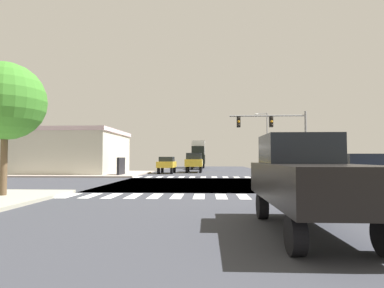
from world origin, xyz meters
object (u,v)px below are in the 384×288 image
at_px(box_truck_trailing_1, 198,153).
at_px(sedan_middle_3, 197,162).
at_px(bank_building, 63,152).
at_px(pickup_farside_1, 194,162).
at_px(traffic_signal_mast, 275,128).
at_px(sedan_crossing_1, 167,164).
at_px(street_lamp, 265,136).
at_px(sidewalk_tree, 5,101).
at_px(sedan_queued_2, 359,175).
at_px(pickup_leading_2, 307,177).

xyz_separation_m(box_truck_trailing_1, sedan_middle_3, (0.00, -8.61, -1.45)).
height_order(bank_building, pickup_farside_1, bank_building).
relative_size(traffic_signal_mast, sedan_crossing_1, 1.64).
relative_size(street_lamp, bank_building, 0.54).
height_order(pickup_farside_1, sedan_middle_3, pickup_farside_1).
xyz_separation_m(traffic_signal_mast, sedan_middle_3, (-7.82, 18.82, -3.36)).
xyz_separation_m(sidewalk_tree, pickup_farside_1, (7.15, 25.44, -2.91)).
bearing_deg(traffic_signal_mast, street_lamp, 83.49).
bearing_deg(sedan_crossing_1, sedan_middle_3, -103.89).
distance_m(sedan_queued_2, sedan_middle_3, 37.35).
height_order(pickup_farside_1, pickup_leading_2, same).
bearing_deg(box_truck_trailing_1, sedan_queued_2, 98.78).
relative_size(pickup_farside_1, sedan_middle_3, 1.19).
bearing_deg(box_truck_trailing_1, pickup_farside_1, 90.00).
height_order(traffic_signal_mast, pickup_farside_1, traffic_signal_mast).
bearing_deg(sedan_crossing_1, box_truck_trailing_1, -98.23).
height_order(bank_building, sidewalk_tree, sidewalk_tree).
relative_size(bank_building, box_truck_trailing_1, 1.99).
distance_m(bank_building, sedan_crossing_1, 11.70).
bearing_deg(box_truck_trailing_1, sidewalk_tree, 80.68).
height_order(sidewalk_tree, sedan_crossing_1, sidewalk_tree).
xyz_separation_m(street_lamp, sidewalk_tree, (-16.51, -29.56, -0.47)).
height_order(sidewalk_tree, box_truck_trailing_1, sidewalk_tree).
xyz_separation_m(traffic_signal_mast, bank_building, (-22.38, 5.37, -2.06)).
distance_m(sedan_crossing_1, sedan_queued_2, 26.52).
height_order(sidewalk_tree, pickup_leading_2, sidewalk_tree).
xyz_separation_m(sedan_crossing_1, pickup_leading_2, (7.00, -28.44, 0.17)).
bearing_deg(box_truck_trailing_1, bank_building, 56.58).
distance_m(traffic_signal_mast, box_truck_trailing_1, 28.59).
height_order(pickup_farside_1, sedan_crossing_1, pickup_farside_1).
bearing_deg(pickup_leading_2, traffic_signal_mast, 80.03).
height_order(sedan_queued_2, sedan_middle_3, same).
bearing_deg(sidewalk_tree, pickup_farside_1, 74.30).
bearing_deg(sedan_queued_2, pickup_leading_2, -127.68).
bearing_deg(pickup_leading_2, pickup_farside_1, 97.34).
distance_m(bank_building, sedan_middle_3, 19.86).
distance_m(sedan_crossing_1, sedan_middle_3, 12.50).
bearing_deg(pickup_leading_2, sidewalk_tree, 153.31).
height_order(sedan_queued_2, box_truck_trailing_1, box_truck_trailing_1).
height_order(bank_building, sedan_queued_2, bank_building).
height_order(traffic_signal_mast, sedan_middle_3, traffic_signal_mast).
xyz_separation_m(sedan_queued_2, sedan_middle_3, (-7.00, 36.69, 0.00)).
distance_m(traffic_signal_mast, street_lamp, 13.50).
bearing_deg(street_lamp, sidewalk_tree, -119.18).
xyz_separation_m(bank_building, pickup_farside_1, (14.55, 3.93, -1.13)).
relative_size(pickup_leading_2, box_truck_trailing_1, 0.71).
bearing_deg(pickup_leading_2, box_truck_trailing_1, 94.65).
relative_size(bank_building, sedan_crossing_1, 3.34).
bearing_deg(traffic_signal_mast, sedan_middle_3, 112.56).
relative_size(street_lamp, pickup_farside_1, 1.53).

